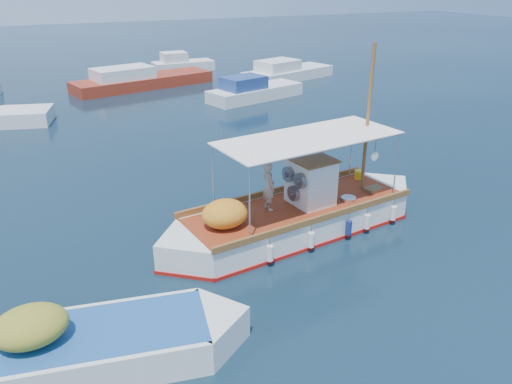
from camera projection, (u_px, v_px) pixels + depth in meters
name	position (u px, v px, depth m)	size (l,w,h in m)	color
ground	(285.00, 223.00, 16.78)	(160.00, 160.00, 0.00)	black
fishing_caique	(296.00, 216.00, 16.07)	(9.70, 3.53, 5.97)	white
dinghy	(80.00, 350.00, 10.57)	(7.21, 2.91, 1.78)	white
bg_boat_n	(139.00, 81.00, 36.50)	(10.68, 5.19, 1.80)	maroon
bg_boat_ne	(253.00, 92.00, 33.14)	(7.05, 3.96, 1.80)	silver
bg_boat_e	(286.00, 73.00, 39.35)	(8.22, 4.84, 1.80)	silver
bg_boat_far_n	(181.00, 65.00, 42.92)	(5.14, 2.04, 1.80)	silver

